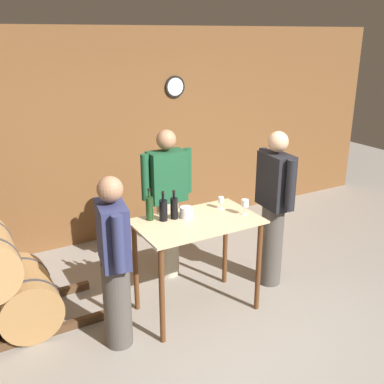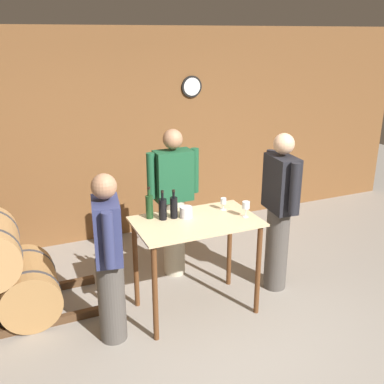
{
  "view_description": "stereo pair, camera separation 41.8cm",
  "coord_description": "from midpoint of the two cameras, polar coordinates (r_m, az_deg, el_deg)",
  "views": [
    {
      "loc": [
        -2.03,
        -2.79,
        2.61
      ],
      "look_at": [
        -0.09,
        0.65,
        1.21
      ],
      "focal_mm": 42.0,
      "sensor_mm": 36.0,
      "label": 1
    },
    {
      "loc": [
        -1.66,
        -2.97,
        2.61
      ],
      "look_at": [
        -0.09,
        0.65,
        1.21
      ],
      "focal_mm": 42.0,
      "sensor_mm": 36.0,
      "label": 2
    }
  ],
  "objects": [
    {
      "name": "person_host",
      "position": [
        3.87,
        -7.48,
        -8.24
      ],
      "size": [
        0.29,
        0.58,
        1.56
      ],
      "color": "#4C4742",
      "rests_on": "ground_plane"
    },
    {
      "name": "tasting_table",
      "position": [
        4.27,
        3.36,
        -5.98
      ],
      "size": [
        1.16,
        0.7,
        0.96
      ],
      "color": "#D1B284",
      "rests_on": "ground_plane"
    },
    {
      "name": "person_visitor_bearded",
      "position": [
        4.89,
        0.09,
        -1.12
      ],
      "size": [
        0.59,
        0.24,
        1.67
      ],
      "color": "#B7AD93",
      "rests_on": "ground_plane"
    },
    {
      "name": "back_wall",
      "position": [
        5.92,
        -4.71,
        7.21
      ],
      "size": [
        8.4,
        0.08,
        2.7
      ],
      "color": "brown",
      "rests_on": "ground_plane"
    },
    {
      "name": "person_visitor_with_scarf",
      "position": [
        4.73,
        13.54,
        -2.27
      ],
      "size": [
        0.25,
        0.59,
        1.7
      ],
      "color": "#4C4742",
      "rests_on": "ground_plane"
    },
    {
      "name": "wine_bottle_center",
      "position": [
        4.2,
        0.52,
        -1.95
      ],
      "size": [
        0.07,
        0.07,
        0.28
      ],
      "color": "black",
      "rests_on": "tasting_table"
    },
    {
      "name": "wine_glass_near_left",
      "position": [
        4.43,
        6.71,
        -1.26
      ],
      "size": [
        0.06,
        0.06,
        0.12
      ],
      "color": "silver",
      "rests_on": "tasting_table"
    },
    {
      "name": "ground_plane",
      "position": [
        4.3,
        7.74,
        -18.01
      ],
      "size": [
        14.0,
        14.0,
        0.0
      ],
      "primitive_type": "plane",
      "color": "gray"
    },
    {
      "name": "wine_bottle_left",
      "position": [
        4.17,
        -0.89,
        -2.16
      ],
      "size": [
        0.08,
        0.08,
        0.29
      ],
      "color": "black",
      "rests_on": "tasting_table"
    },
    {
      "name": "ice_bucket",
      "position": [
        4.24,
        2.06,
        -2.61
      ],
      "size": [
        0.12,
        0.12,
        0.11
      ],
      "color": "silver",
      "rests_on": "tasting_table"
    },
    {
      "name": "wine_bottle_far_left",
      "position": [
        4.2,
        -2.61,
        -1.86
      ],
      "size": [
        0.07,
        0.07,
        0.31
      ],
      "color": "#193819",
      "rests_on": "tasting_table"
    },
    {
      "name": "wine_glass_near_center",
      "position": [
        4.28,
        9.66,
        -1.76
      ],
      "size": [
        0.07,
        0.07,
        0.16
      ],
      "color": "silver",
      "rests_on": "tasting_table"
    }
  ]
}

